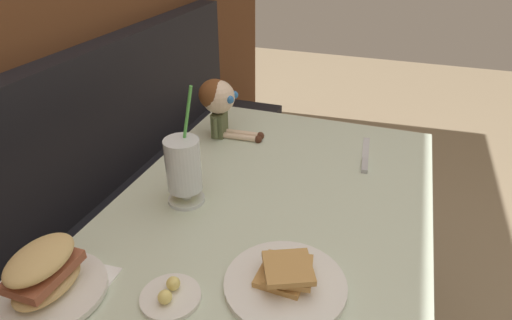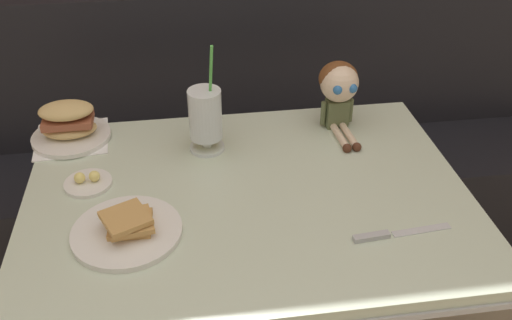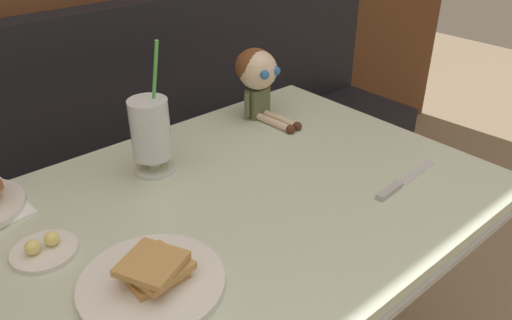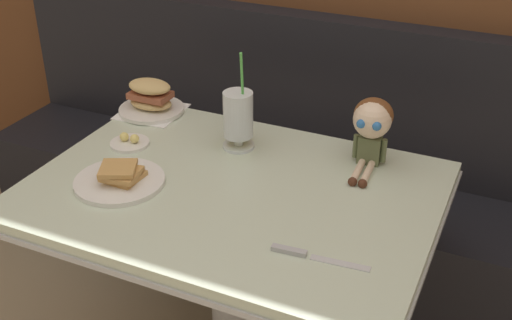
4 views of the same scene
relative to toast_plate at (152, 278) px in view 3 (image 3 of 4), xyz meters
The scene contains 7 objects.
booth_bench 0.90m from the toast_plate, 68.79° to the left, with size 2.60×0.48×1.00m.
diner_table 0.38m from the toast_plate, 21.50° to the left, with size 1.11×0.81×0.74m.
toast_plate is the anchor object (origin of this frame).
milkshake_glass 0.40m from the toast_plate, 58.36° to the left, with size 0.10×0.10×0.31m.
butter_saucer 0.23m from the toast_plate, 117.90° to the left, with size 0.12×0.12×0.04m.
butter_knife 0.58m from the toast_plate, ahead, with size 0.24×0.04×0.01m.
seated_doll 0.72m from the toast_plate, 34.26° to the left, with size 0.12×0.22×0.20m.
Camera 3 is at (-0.57, -0.53, 1.35)m, focal length 35.19 mm.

